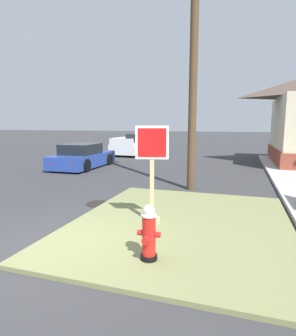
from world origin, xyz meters
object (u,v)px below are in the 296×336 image
at_px(manhole_cover, 99,204).
at_px(pickup_truck_white, 136,146).
at_px(fire_hydrant, 149,234).
at_px(parked_sedan_blue, 82,157).
at_px(utility_pole, 195,16).
at_px(stop_sign, 152,177).

distance_m(manhole_cover, pickup_truck_white, 13.60).
relative_size(fire_hydrant, parked_sedan_blue, 0.22).
relative_size(fire_hydrant, manhole_cover, 1.31).
bearing_deg(fire_hydrant, utility_pole, 92.45).
bearing_deg(fire_hydrant, stop_sign, 105.51).
xyz_separation_m(fire_hydrant, pickup_truck_white, (-6.11, 15.98, 0.10)).
bearing_deg(fire_hydrant, manhole_cover, 130.07).
bearing_deg(pickup_truck_white, parked_sedan_blue, -92.51).
height_order(pickup_truck_white, utility_pole, utility_pole).
bearing_deg(manhole_cover, pickup_truck_white, 105.71).
relative_size(manhole_cover, pickup_truck_white, 0.14).
bearing_deg(manhole_cover, fire_hydrant, -49.93).
height_order(stop_sign, pickup_truck_white, stop_sign).
bearing_deg(pickup_truck_white, stop_sign, -68.43).
xyz_separation_m(stop_sign, parked_sedan_blue, (-5.96, 7.04, -0.57)).
relative_size(fire_hydrant, pickup_truck_white, 0.18).
bearing_deg(parked_sedan_blue, utility_pole, -27.69).
distance_m(pickup_truck_white, utility_pole, 13.02).
height_order(parked_sedan_blue, pickup_truck_white, pickup_truck_white).
relative_size(stop_sign, parked_sedan_blue, 0.52).
xyz_separation_m(manhole_cover, pickup_truck_white, (-3.68, 13.08, 0.61)).
xyz_separation_m(fire_hydrant, utility_pole, (-0.24, 5.50, 5.12)).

